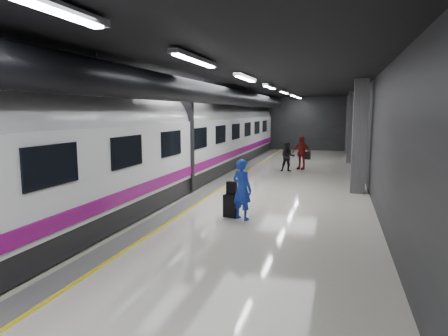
% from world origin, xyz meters
% --- Properties ---
extents(ground, '(40.00, 40.00, 0.00)m').
position_xyz_m(ground, '(0.00, 0.00, 0.00)').
color(ground, silver).
rests_on(ground, ground).
extents(platform_hall, '(10.02, 40.02, 4.51)m').
position_xyz_m(platform_hall, '(-0.29, 0.96, 3.54)').
color(platform_hall, black).
rests_on(platform_hall, ground).
extents(train, '(3.05, 38.00, 4.05)m').
position_xyz_m(train, '(-3.25, -0.00, 2.07)').
color(train, black).
rests_on(train, ground).
extents(traveler_main, '(0.80, 0.68, 1.85)m').
position_xyz_m(traveler_main, '(1.02, -3.24, 0.92)').
color(traveler_main, blue).
rests_on(traveler_main, ground).
extents(suitcase_main, '(0.48, 0.36, 0.70)m').
position_xyz_m(suitcase_main, '(0.64, -3.08, 0.35)').
color(suitcase_main, black).
rests_on(suitcase_main, ground).
extents(shoulder_bag, '(0.32, 0.19, 0.41)m').
position_xyz_m(shoulder_bag, '(0.65, -3.04, 0.91)').
color(shoulder_bag, black).
rests_on(shoulder_bag, suitcase_main).
extents(traveler_far_a, '(0.89, 0.76, 1.62)m').
position_xyz_m(traveler_far_a, '(1.13, 6.98, 0.81)').
color(traveler_far_a, black).
rests_on(traveler_far_a, ground).
extents(traveler_far_b, '(1.19, 0.83, 1.87)m').
position_xyz_m(traveler_far_b, '(1.76, 8.13, 0.94)').
color(traveler_far_b, maroon).
rests_on(traveler_far_b, ground).
extents(suitcase_far, '(0.41, 0.30, 0.54)m').
position_xyz_m(suitcase_far, '(1.76, 13.06, 0.27)').
color(suitcase_far, black).
rests_on(suitcase_far, ground).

